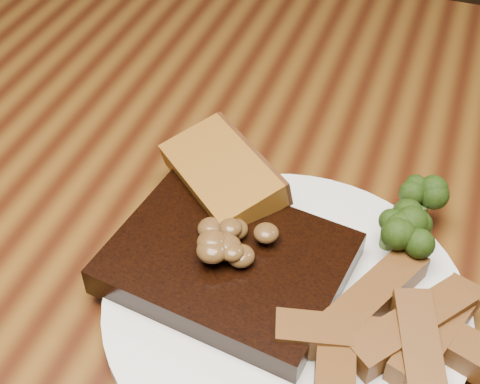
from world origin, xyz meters
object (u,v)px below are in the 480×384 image
Objects in this scene: steak at (228,263)px; potato_wedges at (382,342)px; dining_table at (246,301)px; chair_far at (424,81)px; plate at (285,305)px; garlic_bread at (222,192)px.

potato_wedges is at bearing -5.83° from steak.
dining_table is 0.64m from chair_far.
potato_wedges reaches higher than plate.
dining_table is 13.04× the size of potato_wedges.
steak and potato_wedges have the same top height.
chair_far reaches higher than plate.
potato_wedges reaches higher than garlic_bread.
garlic_bread is 0.84× the size of potato_wedges.
plate is at bearing 85.31° from chair_far.
dining_table is 0.12m from garlic_bread.
chair_far is at bearing 86.38° from plate.
dining_table is at bearing 145.76° from potato_wedges.
chair_far reaches higher than dining_table.
potato_wedges is (0.15, -0.10, 0.00)m from garlic_bread.
dining_table is at bearing 128.96° from plate.
chair_far is 0.67m from garlic_bread.
garlic_bread is 0.18m from potato_wedges.
garlic_bread is at bearing 121.92° from steak.
steak is (-0.05, 0.01, 0.02)m from plate.
plate is at bearing -51.04° from dining_table.
potato_wedges is at bearing -34.24° from dining_table.
plate is at bearing -5.57° from garlic_bread.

